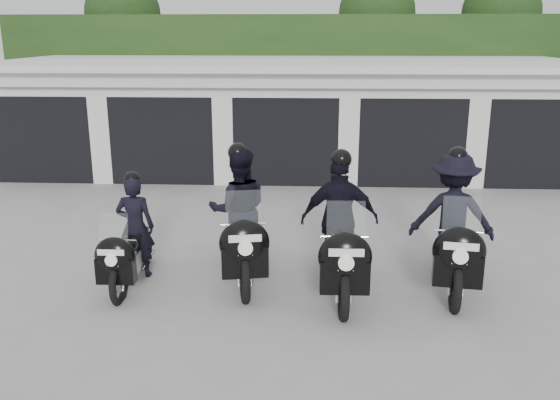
{
  "coord_description": "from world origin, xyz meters",
  "views": [
    {
      "loc": [
        0.61,
        -8.99,
        3.74
      ],
      "look_at": [
        0.12,
        0.43,
        1.05
      ],
      "focal_mm": 38.0,
      "sensor_mm": 36.0,
      "label": 1
    }
  ],
  "objects_px": {
    "police_bike_b": "(240,219)",
    "police_bike_c": "(340,230)",
    "police_bike_a": "(131,240)",
    "police_bike_d": "(453,225)"
  },
  "relations": [
    {
      "from": "police_bike_a",
      "to": "police_bike_c",
      "type": "relative_size",
      "value": 0.81
    },
    {
      "from": "police_bike_d",
      "to": "police_bike_b",
      "type": "bearing_deg",
      "value": -174.0
    },
    {
      "from": "police_bike_c",
      "to": "police_bike_d",
      "type": "relative_size",
      "value": 1.0
    },
    {
      "from": "police_bike_a",
      "to": "police_bike_d",
      "type": "xyz_separation_m",
      "value": [
        4.89,
        0.3,
        0.22
      ]
    },
    {
      "from": "police_bike_b",
      "to": "police_bike_d",
      "type": "relative_size",
      "value": 1.0
    },
    {
      "from": "police_bike_b",
      "to": "police_bike_c",
      "type": "xyz_separation_m",
      "value": [
        1.55,
        -0.44,
        0.01
      ]
    },
    {
      "from": "police_bike_a",
      "to": "police_bike_b",
      "type": "xyz_separation_m",
      "value": [
        1.62,
        0.44,
        0.21
      ]
    },
    {
      "from": "police_bike_c",
      "to": "police_bike_d",
      "type": "height_order",
      "value": "police_bike_c"
    },
    {
      "from": "police_bike_b",
      "to": "police_bike_c",
      "type": "height_order",
      "value": "police_bike_c"
    },
    {
      "from": "police_bike_b",
      "to": "police_bike_c",
      "type": "bearing_deg",
      "value": -26.23
    }
  ]
}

